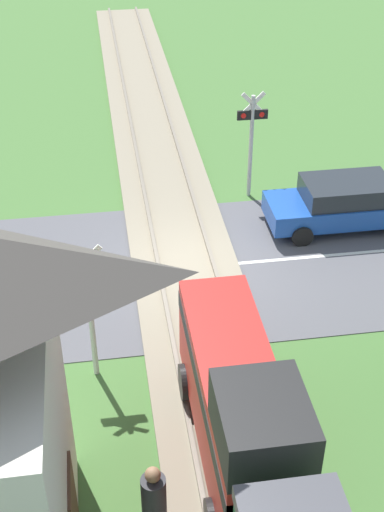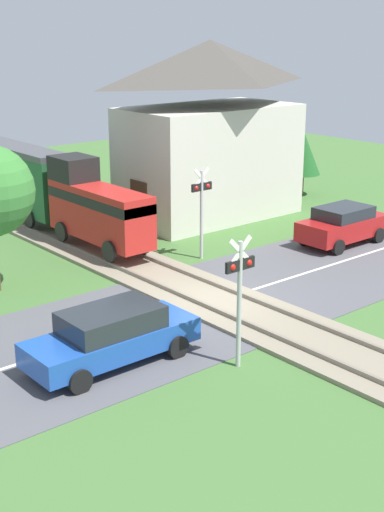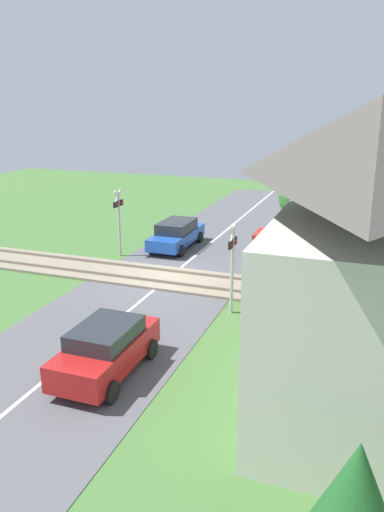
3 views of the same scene
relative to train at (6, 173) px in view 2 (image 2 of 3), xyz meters
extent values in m
plane|color=#426B33|center=(0.00, -13.95, -1.89)|extent=(60.00, 60.00, 0.00)
cube|color=#515156|center=(0.00, -13.95, -1.88)|extent=(48.00, 6.40, 0.02)
cube|color=silver|center=(0.00, -13.95, -1.87)|extent=(48.00, 0.12, 0.00)
cube|color=gray|center=(0.00, -13.95, -1.83)|extent=(2.80, 48.00, 0.12)
cube|color=slate|center=(-0.72, -13.95, -1.71)|extent=(0.10, 48.00, 0.12)
cube|color=slate|center=(0.72, -13.95, -1.71)|extent=(0.10, 48.00, 0.12)
cube|color=red|center=(0.00, -7.54, -0.32)|extent=(1.35, 5.12, 1.90)
cube|color=black|center=(0.00, -7.54, 0.20)|extent=(1.37, 5.12, 0.36)
cube|color=black|center=(0.00, -5.80, 1.08)|extent=(1.35, 1.64, 0.90)
cylinder|color=black|center=(-0.72, -9.17, -1.27)|extent=(0.14, 0.76, 0.76)
cylinder|color=black|center=(0.72, -9.17, -1.27)|extent=(0.14, 0.76, 0.76)
cylinder|color=black|center=(-0.72, -5.90, -1.27)|extent=(0.14, 0.76, 0.76)
cylinder|color=black|center=(0.72, -5.90, -1.27)|extent=(0.14, 0.76, 0.76)
cube|color=#235B33|center=(0.00, -1.09, -0.07)|extent=(1.35, 6.98, 2.40)
cube|color=#47474C|center=(0.00, -1.09, 1.25)|extent=(1.41, 6.98, 0.24)
cylinder|color=black|center=(-0.72, -3.32, -1.27)|extent=(0.14, 0.76, 0.76)
cylinder|color=black|center=(0.72, -3.32, -1.27)|extent=(0.14, 0.76, 0.76)
cylinder|color=black|center=(0.72, 1.15, -1.27)|extent=(0.14, 0.76, 0.76)
cube|color=#1E4CA8|center=(-4.78, -15.39, -1.29)|extent=(4.44, 1.63, 0.60)
cube|color=#23282D|center=(-4.78, -15.39, -0.71)|extent=(2.44, 1.50, 0.55)
cylinder|color=black|center=(-3.34, -14.58, -1.59)|extent=(0.60, 0.18, 0.60)
cylinder|color=black|center=(-3.34, -16.21, -1.59)|extent=(0.60, 0.18, 0.60)
cylinder|color=black|center=(-6.22, -14.58, -1.59)|extent=(0.60, 0.18, 0.60)
cylinder|color=black|center=(-6.22, -16.21, -1.59)|extent=(0.60, 0.18, 0.60)
cube|color=#A81919|center=(7.84, -12.51, -1.22)|extent=(3.80, 1.62, 0.74)
cube|color=#23282D|center=(7.84, -12.51, -0.62)|extent=(2.09, 1.49, 0.45)
cylinder|color=black|center=(6.61, -13.32, -1.59)|extent=(0.60, 0.18, 0.60)
cylinder|color=black|center=(6.61, -11.70, -1.59)|extent=(0.60, 0.18, 0.60)
cylinder|color=black|center=(9.08, -13.32, -1.59)|extent=(0.60, 0.18, 0.60)
cylinder|color=black|center=(9.08, -11.70, -1.59)|extent=(0.60, 0.18, 0.60)
cylinder|color=#B7B7B7|center=(-2.48, -17.54, -0.27)|extent=(0.12, 0.12, 3.25)
cube|color=black|center=(-2.48, -17.54, 0.77)|extent=(0.90, 0.08, 0.28)
sphere|color=red|center=(-2.75, -17.54, 0.77)|extent=(0.18, 0.18, 0.18)
sphere|color=red|center=(-2.21, -17.54, 0.77)|extent=(0.18, 0.18, 0.18)
cube|color=silver|center=(-2.48, -17.54, 1.11)|extent=(0.72, 0.04, 0.72)
cube|color=silver|center=(-2.48, -17.54, 1.11)|extent=(0.72, 0.04, 0.72)
cylinder|color=#B7B7B7|center=(2.48, -10.37, -0.27)|extent=(0.12, 0.12, 3.25)
cube|color=black|center=(2.48, -10.37, 0.77)|extent=(0.90, 0.08, 0.28)
sphere|color=red|center=(2.75, -10.37, 0.77)|extent=(0.18, 0.18, 0.18)
sphere|color=red|center=(2.21, -10.37, 0.77)|extent=(0.18, 0.18, 0.18)
cube|color=silver|center=(2.48, -10.37, 1.11)|extent=(0.72, 0.04, 0.72)
cube|color=silver|center=(2.48, -10.37, 1.11)|extent=(0.72, 0.04, 0.72)
cube|color=beige|center=(6.76, -5.92, 0.54)|extent=(7.62, 4.17, 4.85)
pyramid|color=#47423D|center=(6.76, -5.92, 4.77)|extent=(8.23, 4.51, 1.81)
cube|color=#472D1E|center=(2.93, -5.92, -0.84)|extent=(0.06, 1.10, 2.10)
cylinder|color=#333338|center=(1.63, -6.22, -1.17)|extent=(0.42, 0.42, 1.45)
sphere|color=#936B4C|center=(1.63, -6.22, -0.31)|extent=(0.26, 0.26, 0.26)
cylinder|color=brown|center=(13.07, -5.74, -1.36)|extent=(0.24, 0.24, 1.07)
cone|color=#1E5623|center=(13.07, -5.74, 0.26)|extent=(1.80, 1.80, 2.17)
camera|label=1|loc=(2.11, 1.21, 9.11)|focal=50.00mm
camera|label=2|loc=(-13.68, -29.11, 6.16)|focal=50.00mm
camera|label=3|loc=(18.88, -5.95, 5.51)|focal=35.00mm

